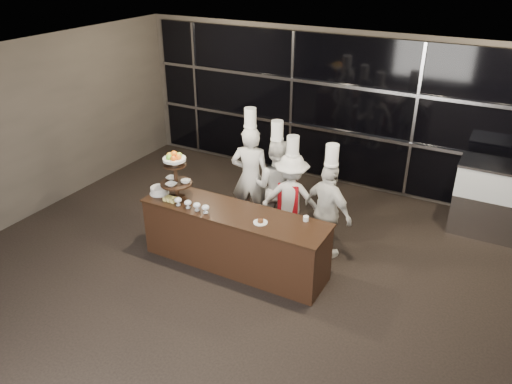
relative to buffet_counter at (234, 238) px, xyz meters
The scene contains 14 objects.
room 1.87m from the buffet_counter, 71.31° to the right, with size 10.00×10.00×10.00m.
window_wall 3.64m from the buffet_counter, 81.76° to the left, with size 8.60×0.10×2.80m.
buffet_counter is the anchor object (origin of this frame).
display_stand 1.33m from the buffet_counter, behind, with size 0.48×0.48×0.74m.
compotes 0.81m from the buffet_counter, 158.89° to the right, with size 0.59×0.11×0.12m.
layer_cake 1.40m from the buffet_counter, behind, with size 0.30×0.30×0.11m.
pastry_squares 1.12m from the buffet_counter, behind, with size 0.20×0.13×0.05m.
small_plate 0.68m from the buffet_counter, 11.61° to the right, with size 0.20×0.20×0.05m.
chef_cup 1.15m from the buffet_counter, 13.86° to the left, with size 0.08×0.08×0.07m, color white.
display_case 4.41m from the buffet_counter, 39.81° to the left, with size 1.52×0.66×1.24m.
chef_a 1.31m from the buffet_counter, 107.82° to the left, with size 0.74×0.59×2.08m.
chef_b 1.29m from the buffet_counter, 87.06° to the left, with size 0.88×0.74×1.92m.
chef_c 1.20m from the buffet_counter, 70.01° to the left, with size 1.08×0.81×1.78m.
chef_d 1.45m from the buffet_counter, 38.91° to the left, with size 0.98×0.70×1.85m.
Camera 1 is at (2.77, -3.87, 4.38)m, focal length 35.00 mm.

